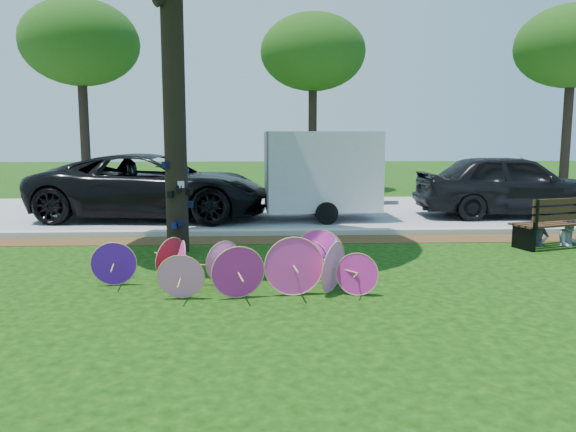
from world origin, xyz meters
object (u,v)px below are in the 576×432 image
(black_van, at_px, (153,186))
(cargo_trailer, at_px, (322,171))
(parasol_pile, at_px, (260,264))
(person_left, at_px, (539,218))
(dark_pickup, at_px, (511,185))
(park_bench, at_px, (556,222))
(person_right, at_px, (571,217))

(black_van, distance_m, cargo_trailer, 4.76)
(parasol_pile, xyz_separation_m, person_left, (5.87, 3.06, 0.23))
(black_van, xyz_separation_m, person_left, (8.90, -4.41, -0.31))
(dark_pickup, height_order, cargo_trailer, cargo_trailer)
(dark_pickup, distance_m, park_bench, 4.53)
(cargo_trailer, bearing_deg, black_van, 173.79)
(dark_pickup, height_order, park_bench, dark_pickup)
(park_bench, bearing_deg, person_right, -9.94)
(parasol_pile, bearing_deg, person_left, 27.56)
(parasol_pile, xyz_separation_m, park_bench, (6.22, 3.01, 0.15))
(person_left, xyz_separation_m, person_right, (0.70, 0.00, 0.02))
(park_bench, distance_m, person_left, 0.36)
(park_bench, bearing_deg, parasol_pile, -172.22)
(cargo_trailer, bearing_deg, dark_pickup, 1.15)
(person_left, bearing_deg, person_right, 22.73)
(dark_pickup, height_order, person_right, dark_pickup)
(black_van, xyz_separation_m, dark_pickup, (10.23, -0.05, 0.00))
(cargo_trailer, bearing_deg, parasol_pile, -105.31)
(black_van, bearing_deg, person_right, -109.46)
(parasol_pile, relative_size, cargo_trailer, 1.44)
(dark_pickup, bearing_deg, black_van, 90.84)
(park_bench, height_order, person_left, person_left)
(parasol_pile, height_order, dark_pickup, dark_pickup)
(cargo_trailer, distance_m, person_right, 6.39)
(dark_pickup, xyz_separation_m, park_bench, (-0.99, -4.41, -0.39))
(parasol_pile, relative_size, person_right, 3.51)
(parasol_pile, xyz_separation_m, cargo_trailer, (1.69, 7.12, 1.00))
(park_bench, bearing_deg, black_van, 136.19)
(park_bench, xyz_separation_m, person_left, (-0.35, 0.05, 0.08))
(black_van, height_order, cargo_trailer, cargo_trailer)
(cargo_trailer, relative_size, person_right, 2.45)
(black_van, relative_size, person_left, 5.44)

